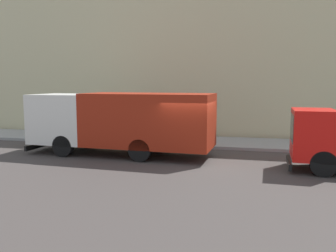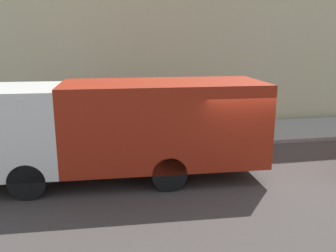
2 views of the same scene
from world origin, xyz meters
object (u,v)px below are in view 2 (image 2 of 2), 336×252
Objects in this scene: traffic_cone_orange at (40,141)px; large_utility_truck at (117,125)px; street_sign_post at (159,105)px; pedestrian_walking at (116,113)px.

large_utility_truck is at bearing -137.60° from traffic_cone_orange.
street_sign_post is (-0.06, -4.30, 1.17)m from traffic_cone_orange.
pedestrian_walking is (4.49, -0.20, -0.60)m from large_utility_truck.
street_sign_post is (-1.72, -1.51, 0.61)m from pedestrian_walking.
traffic_cone_orange is at bearing 45.02° from large_utility_truck.
traffic_cone_orange is at bearing 89.24° from street_sign_post.
large_utility_truck is 4.01m from traffic_cone_orange.
large_utility_truck is 13.80× the size of traffic_cone_orange.
pedestrian_walking is at bearing -59.23° from traffic_cone_orange.
street_sign_post reaches higher than pedestrian_walking.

